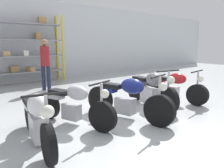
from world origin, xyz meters
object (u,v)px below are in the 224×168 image
object	(u,v)px
motorcycle_white	(37,118)
motorcycle_blue	(127,99)
motorcycle_silver	(74,104)
person_browsing	(45,60)
motorcycle_grey	(150,89)
motorcycle_red	(173,87)
shelving_rack	(25,48)

from	to	relation	value
motorcycle_white	motorcycle_blue	xyz separation A→B (m)	(1.98, -0.12, 0.01)
motorcycle_silver	person_browsing	distance (m)	3.81
motorcycle_blue	motorcycle_grey	xyz separation A→B (m)	(1.17, 0.31, 0.01)
motorcycle_blue	motorcycle_red	distance (m)	2.12
shelving_rack	motorcycle_silver	world-z (taller)	shelving_rack
shelving_rack	motorcycle_white	distance (m)	6.26
motorcycle_white	motorcycle_red	bearing A→B (deg)	102.87
shelving_rack	motorcycle_blue	xyz separation A→B (m)	(0.01, -5.97, -1.01)
motorcycle_blue	person_browsing	size ratio (longest dim) A/B	1.19
shelving_rack	motorcycle_white	xyz separation A→B (m)	(-1.97, -5.85, -1.02)
motorcycle_silver	person_browsing	bearing A→B (deg)	147.05
shelving_rack	person_browsing	bearing A→B (deg)	-89.84
motorcycle_white	motorcycle_blue	world-z (taller)	motorcycle_blue
motorcycle_grey	motorcycle_red	bearing A→B (deg)	97.18
motorcycle_grey	person_browsing	xyz separation A→B (m)	(-1.18, 3.76, 0.62)
motorcycle_blue	motorcycle_white	bearing A→B (deg)	-106.05
motorcycle_red	motorcycle_white	bearing A→B (deg)	-94.52
motorcycle_silver	motorcycle_red	world-z (taller)	motorcycle_silver
motorcycle_silver	shelving_rack	bearing A→B (deg)	152.65
shelving_rack	motorcycle_red	world-z (taller)	shelving_rack
motorcycle_red	motorcycle_grey	bearing A→B (deg)	-101.30
person_browsing	motorcycle_blue	bearing A→B (deg)	36.05
motorcycle_blue	motorcycle_red	size ratio (longest dim) A/B	1.07
motorcycle_blue	motorcycle_red	xyz separation A→B (m)	(2.10, 0.22, -0.04)
motorcycle_red	person_browsing	distance (m)	4.44
motorcycle_white	motorcycle_grey	size ratio (longest dim) A/B	1.03
shelving_rack	motorcycle_white	size ratio (longest dim) A/B	1.65
motorcycle_silver	person_browsing	xyz separation A→B (m)	(1.07, 3.60, 0.64)
shelving_rack	motorcycle_red	distance (m)	6.22
shelving_rack	motorcycle_red	xyz separation A→B (m)	(2.11, -5.75, -1.06)
motorcycle_red	motorcycle_silver	bearing A→B (deg)	-100.56
motorcycle_white	shelving_rack	bearing A→B (deg)	172.77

